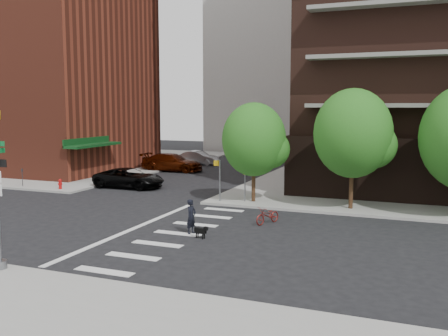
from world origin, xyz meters
The scene contains 15 objects.
ground centered at (0.00, 0.00, 0.00)m, with size 120.00×120.00×0.00m, color black.
sidewalk_nw centered at (-24.50, 23.50, 0.07)m, with size 31.00×33.00×0.15m, color gray.
crosswalk centered at (2.21, 0.00, 0.01)m, with size 3.85×13.00×0.01m.
midrise_nw centered at (-22.00, 18.00, 10.15)m, with size 21.40×15.50×20.00m.
tree_a centered at (4.00, 8.50, 4.04)m, with size 4.00×4.00×5.90m.
tree_b centered at (10.00, 8.50, 4.54)m, with size 4.50×4.50×6.65m.
pedestrian_signal centered at (2.32, 7.92, 1.85)m, with size 2.18×0.67×2.60m.
fire_hydrant centered at (-10.50, 7.80, 0.55)m, with size 0.24×0.24×0.73m.
parking_meter centered at (-14.00, 7.80, 0.96)m, with size 0.10×0.08×1.32m.
parked_car_black centered at (-6.65, 10.90, 0.74)m, with size 5.36×2.47×1.49m, color black.
parked_car_maroon centered at (-8.17, 20.74, 0.85)m, with size 5.87×2.39×1.70m, color #411204.
parked_car_silver centered at (-8.15, 26.69, 0.73)m, with size 4.41×1.54×1.45m, color #ADAFB4.
scooter centered at (6.44, 3.53, 0.45)m, with size 0.60×1.73×0.91m, color maroon.
dog_walker centered at (3.61, 0.23, 0.84)m, with size 0.40×0.61×1.68m, color black.
dog centered at (4.40, -0.40, 0.37)m, with size 0.72×0.33×0.60m.
Camera 1 is at (13.74, -20.94, 6.06)m, focal length 40.00 mm.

